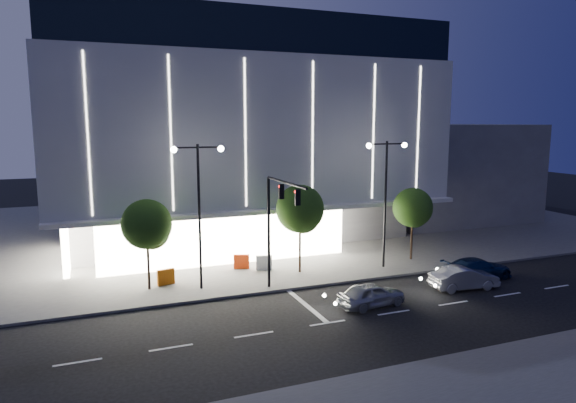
# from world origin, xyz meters

# --- Properties ---
(ground) EXTENTS (160.00, 160.00, 0.00)m
(ground) POSITION_xyz_m (0.00, 0.00, 0.00)
(ground) COLOR black
(ground) RESTS_ON ground
(sidewalk_museum) EXTENTS (70.00, 40.00, 0.15)m
(sidewalk_museum) POSITION_xyz_m (5.00, 24.00, 0.07)
(sidewalk_museum) COLOR #474747
(sidewalk_museum) RESTS_ON ground
(museum) EXTENTS (30.00, 25.80, 18.00)m
(museum) POSITION_xyz_m (2.98, 22.31, 9.27)
(museum) COLOR #4C4C51
(museum) RESTS_ON ground
(annex_building) EXTENTS (16.00, 20.00, 10.00)m
(annex_building) POSITION_xyz_m (26.00, 24.00, 5.00)
(annex_building) COLOR #4C4C51
(annex_building) RESTS_ON ground
(traffic_mast) EXTENTS (0.33, 5.89, 7.07)m
(traffic_mast) POSITION_xyz_m (1.00, 3.34, 5.03)
(traffic_mast) COLOR black
(traffic_mast) RESTS_ON ground
(street_lamp_west) EXTENTS (3.16, 0.36, 9.00)m
(street_lamp_west) POSITION_xyz_m (-3.00, 6.00, 5.96)
(street_lamp_west) COLOR black
(street_lamp_west) RESTS_ON ground
(street_lamp_east) EXTENTS (3.16, 0.36, 9.00)m
(street_lamp_east) POSITION_xyz_m (10.00, 6.00, 5.96)
(street_lamp_east) COLOR black
(street_lamp_east) RESTS_ON ground
(tree_left) EXTENTS (3.02, 3.02, 5.72)m
(tree_left) POSITION_xyz_m (-5.97, 7.02, 4.03)
(tree_left) COLOR black
(tree_left) RESTS_ON ground
(tree_mid) EXTENTS (3.25, 3.25, 6.15)m
(tree_mid) POSITION_xyz_m (4.03, 7.02, 4.33)
(tree_mid) COLOR black
(tree_mid) RESTS_ON ground
(tree_right) EXTENTS (2.91, 2.91, 5.51)m
(tree_right) POSITION_xyz_m (13.03, 7.02, 3.88)
(tree_right) COLOR black
(tree_right) RESTS_ON ground
(car_lead) EXTENTS (4.15, 2.04, 1.36)m
(car_lead) POSITION_xyz_m (5.36, -0.19, 0.68)
(car_lead) COLOR #A0A4A8
(car_lead) RESTS_ON ground
(car_second) EXTENTS (4.41, 1.93, 1.41)m
(car_second) POSITION_xyz_m (12.27, 0.34, 0.71)
(car_second) COLOR #A3A6AB
(car_second) RESTS_ON ground
(car_third) EXTENTS (4.82, 1.98, 1.40)m
(car_third) POSITION_xyz_m (14.50, 1.70, 0.70)
(car_third) COLOR #122446
(car_third) RESTS_ON ground
(barrier_a) EXTENTS (1.13, 0.51, 1.00)m
(barrier_a) POSITION_xyz_m (-4.92, 7.52, 0.65)
(barrier_a) COLOR #CB5C0B
(barrier_a) RESTS_ON sidewalk_museum
(barrier_c) EXTENTS (1.12, 0.56, 1.00)m
(barrier_c) POSITION_xyz_m (0.52, 9.23, 0.65)
(barrier_c) COLOR #FC3E0E
(barrier_c) RESTS_ON sidewalk_museum
(barrier_d) EXTENTS (1.13, 0.52, 1.00)m
(barrier_d) POSITION_xyz_m (1.90, 8.41, 0.65)
(barrier_d) COLOR white
(barrier_d) RESTS_ON sidewalk_museum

